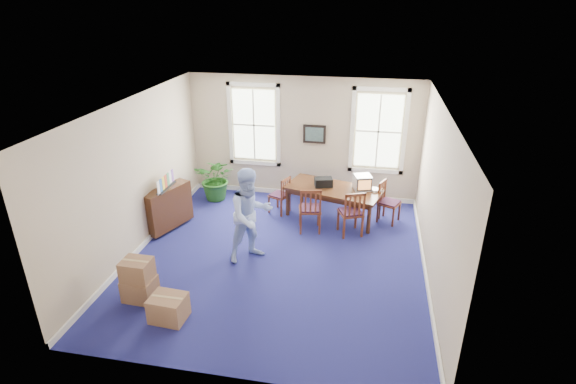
% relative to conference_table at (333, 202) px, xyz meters
% --- Properties ---
extents(floor, '(6.50, 6.50, 0.00)m').
position_rel_conference_table_xyz_m(floor, '(-0.94, -2.09, -0.39)').
color(floor, navy).
rests_on(floor, ground).
extents(ceiling, '(6.50, 6.50, 0.00)m').
position_rel_conference_table_xyz_m(ceiling, '(-0.94, -2.09, 2.81)').
color(ceiling, white).
rests_on(ceiling, ground).
extents(wall_back, '(6.50, 0.00, 6.50)m').
position_rel_conference_table_xyz_m(wall_back, '(-0.94, 1.16, 1.21)').
color(wall_back, '#BFAC91').
rests_on(wall_back, ground).
extents(wall_front, '(6.50, 0.00, 6.50)m').
position_rel_conference_table_xyz_m(wall_front, '(-0.94, -5.34, 1.21)').
color(wall_front, '#BFAC91').
rests_on(wall_front, ground).
extents(wall_left, '(0.00, 6.50, 6.50)m').
position_rel_conference_table_xyz_m(wall_left, '(-3.94, -2.09, 1.21)').
color(wall_left, '#BFAC91').
rests_on(wall_left, ground).
extents(wall_right, '(0.00, 6.50, 6.50)m').
position_rel_conference_table_xyz_m(wall_right, '(2.06, -2.09, 1.21)').
color(wall_right, '#BFAC91').
rests_on(wall_right, ground).
extents(baseboard_back, '(6.00, 0.04, 0.12)m').
position_rel_conference_table_xyz_m(baseboard_back, '(-0.94, 1.13, -0.33)').
color(baseboard_back, white).
rests_on(baseboard_back, ground).
extents(baseboard_left, '(0.04, 6.50, 0.12)m').
position_rel_conference_table_xyz_m(baseboard_left, '(-3.91, -2.09, -0.33)').
color(baseboard_left, white).
rests_on(baseboard_left, ground).
extents(baseboard_right, '(0.04, 6.50, 0.12)m').
position_rel_conference_table_xyz_m(baseboard_right, '(2.03, -2.09, -0.33)').
color(baseboard_right, white).
rests_on(baseboard_right, ground).
extents(window_left, '(1.40, 0.12, 2.20)m').
position_rel_conference_table_xyz_m(window_left, '(-2.24, 1.14, 1.51)').
color(window_left, white).
rests_on(window_left, ground).
extents(window_right, '(1.40, 0.12, 2.20)m').
position_rel_conference_table_xyz_m(window_right, '(0.96, 1.14, 1.51)').
color(window_right, white).
rests_on(window_right, ground).
extents(wall_picture, '(0.58, 0.06, 0.48)m').
position_rel_conference_table_xyz_m(wall_picture, '(-0.64, 1.11, 1.36)').
color(wall_picture, black).
rests_on(wall_picture, ground).
extents(conference_table, '(2.47, 1.61, 0.77)m').
position_rel_conference_table_xyz_m(conference_table, '(0.00, 0.00, 0.00)').
color(conference_table, '#482714').
rests_on(conference_table, ground).
extents(crt_tv, '(0.50, 0.52, 0.35)m').
position_rel_conference_table_xyz_m(crt_tv, '(0.67, 0.05, 0.56)').
color(crt_tv, '#B7B7BC').
rests_on(crt_tv, conference_table).
extents(game_console, '(0.24, 0.26, 0.05)m').
position_rel_conference_table_xyz_m(game_console, '(0.98, 0.00, 0.41)').
color(game_console, white).
rests_on(game_console, conference_table).
extents(equipment_bag, '(0.48, 0.37, 0.21)m').
position_rel_conference_table_xyz_m(equipment_bag, '(-0.26, 0.05, 0.49)').
color(equipment_bag, black).
rests_on(equipment_bag, conference_table).
extents(chair_near_left, '(0.58, 0.58, 1.11)m').
position_rel_conference_table_xyz_m(chair_near_left, '(-0.46, -0.77, 0.17)').
color(chair_near_left, brown).
rests_on(chair_near_left, ground).
extents(chair_near_right, '(0.65, 0.65, 1.10)m').
position_rel_conference_table_xyz_m(chair_near_right, '(0.46, -0.77, 0.17)').
color(chair_near_right, brown).
rests_on(chair_near_right, ground).
extents(chair_end_left, '(0.56, 0.56, 0.96)m').
position_rel_conference_table_xyz_m(chair_end_left, '(-1.34, 0.00, 0.09)').
color(chair_end_left, brown).
rests_on(chair_end_left, ground).
extents(chair_end_right, '(0.59, 0.59, 1.01)m').
position_rel_conference_table_xyz_m(chair_end_right, '(1.34, 0.00, 0.12)').
color(chair_end_right, brown).
rests_on(chair_end_right, ground).
extents(man, '(1.22, 1.20, 1.98)m').
position_rel_conference_table_xyz_m(man, '(-1.47, -2.19, 0.60)').
color(man, '#ABC3FF').
rests_on(man, ground).
extents(credenza, '(0.77, 1.28, 0.97)m').
position_rel_conference_table_xyz_m(credenza, '(-3.69, -1.31, 0.10)').
color(credenza, '#482714').
rests_on(credenza, ground).
extents(brochure_rack, '(0.32, 0.76, 0.33)m').
position_rel_conference_table_xyz_m(brochure_rack, '(-3.67, -1.31, 0.75)').
color(brochure_rack, '#99999E').
rests_on(brochure_rack, credenza).
extents(potted_plant, '(1.06, 0.93, 1.18)m').
position_rel_conference_table_xyz_m(potted_plant, '(-3.12, 0.47, 0.20)').
color(potted_plant, '#1D5218').
rests_on(potted_plant, ground).
extents(cardboard_boxes, '(1.59, 1.59, 0.84)m').
position_rel_conference_table_xyz_m(cardboard_boxes, '(-2.89, -3.78, 0.04)').
color(cardboard_boxes, '#9D6F4D').
rests_on(cardboard_boxes, ground).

